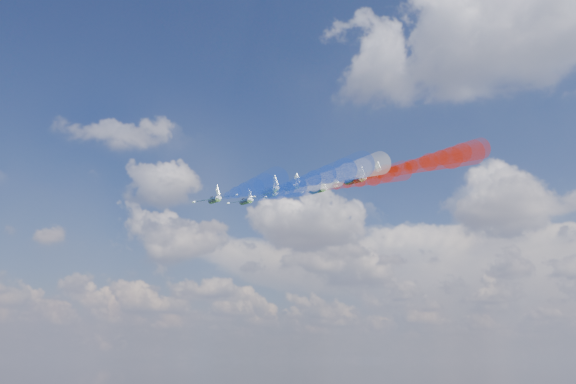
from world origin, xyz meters
The scene contains 16 objects.
jet_lead centered at (6.94, -2.20, 157.17)m, with size 9.99×12.48×3.33m, color black, non-canonical shape.
trail_lead centered at (25.85, -16.95, 153.16)m, with size 4.16×37.61×4.16m, color white, non-canonical shape.
jet_inner_left centered at (9.02, -15.87, 152.18)m, with size 9.99×12.48×3.33m, color black, non-canonical shape.
trail_inner_left centered at (27.93, -30.62, 148.17)m, with size 4.16×37.61×4.16m, color blue, non-canonical shape.
jet_inner_right centered at (20.64, -0.87, 156.72)m, with size 9.99×12.48×3.33m, color black, non-canonical shape.
trail_inner_right centered at (39.55, -15.62, 152.71)m, with size 4.16×37.61×4.16m, color red, non-canonical shape.
jet_outer_left centered at (12.25, -31.86, 148.59)m, with size 9.99×12.48×3.33m, color black, non-canonical shape.
trail_outer_left centered at (31.16, -46.61, 144.59)m, with size 4.16×37.61×4.16m, color blue, non-canonical shape.
jet_center_third centered at (23.25, -17.50, 153.22)m, with size 9.99×12.48×3.33m, color black, non-canonical shape.
trail_center_third centered at (42.16, -32.25, 149.21)m, with size 4.16×37.61×4.16m, color white, non-canonical shape.
jet_outer_right centered at (35.54, -0.58, 158.49)m, with size 9.99×12.48×3.33m, color black, non-canonical shape.
trail_outer_right centered at (54.45, -15.33, 154.49)m, with size 4.16×37.61×4.16m, color red, non-canonical shape.
jet_rear_left centered at (26.24, -30.83, 148.86)m, with size 9.99×12.48×3.33m, color black, non-canonical shape.
trail_rear_left centered at (45.16, -45.58, 144.86)m, with size 4.16×37.61×4.16m, color blue, non-canonical shape.
jet_rear_right centered at (38.06, -15.17, 153.07)m, with size 9.99×12.48×3.33m, color black, non-canonical shape.
trail_rear_right centered at (56.97, -29.92, 149.07)m, with size 4.16×37.61×4.16m, color red, non-canonical shape.
Camera 1 is at (95.77, -133.82, 114.60)m, focal length 38.64 mm.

